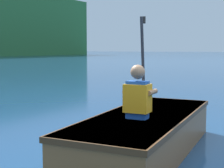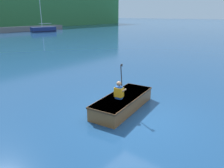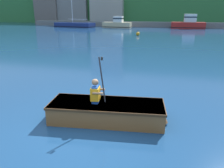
# 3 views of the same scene
# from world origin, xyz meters

# --- Properties ---
(rowboat_foreground) EXTENTS (3.10, 1.47, 0.49)m
(rowboat_foreground) POSITION_xyz_m (0.42, 0.77, 0.28)
(rowboat_foreground) COLOR brown
(rowboat_foreground) RESTS_ON ground
(person_paddler) EXTENTS (0.39, 0.39, 1.19)m
(person_paddler) POSITION_xyz_m (0.10, 0.73, 0.78)
(person_paddler) COLOR #1E4CA5
(person_paddler) RESTS_ON rowboat_foreground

